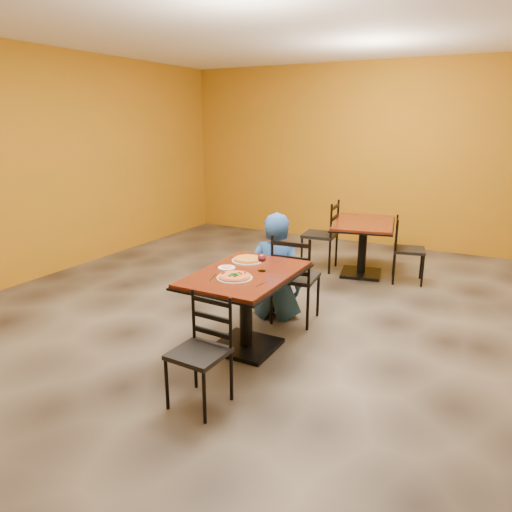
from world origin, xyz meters
The scene contains 20 objects.
floor centered at (0.00, 0.00, 0.00)m, with size 7.00×8.00×0.01m, color black.
ceiling centered at (0.00, 0.00, 3.00)m, with size 7.00×8.00×0.01m, color white.
wall_back centered at (0.00, 4.00, 1.50)m, with size 7.00×0.01×3.00m, color #AF6813.
wall_left centered at (-3.50, 0.00, 1.50)m, with size 0.01×8.00×3.00m, color #AF6813.
table_main centered at (0.00, -0.50, 0.56)m, with size 0.83×1.23×0.75m.
table_second centered at (0.33, 2.18, 0.55)m, with size 1.01×1.31×0.75m.
chair_main_near centered at (0.15, -1.47, 0.42)m, with size 0.38×0.38×0.84m, color black, non-canonical shape.
chair_main_far centered at (0.14, 0.32, 0.48)m, with size 0.43×0.43×0.96m, color black, non-canonical shape.
chair_second_left centered at (-0.30, 2.18, 0.49)m, with size 0.45×0.45×0.99m, color black, non-canonical shape.
chair_second_right centered at (0.95, 2.18, 0.43)m, with size 0.39×0.39×0.86m, color black, non-canonical shape.
diner centered at (-0.10, 0.34, 0.57)m, with size 0.58×0.38×1.15m, color navy.
plate_main centered at (0.00, -0.70, 0.76)m, with size 0.31×0.31×0.01m, color white.
pizza_main centered at (0.00, -0.70, 0.77)m, with size 0.28×0.28×0.02m, color #9C190B.
plate_far centered at (-0.15, -0.18, 0.76)m, with size 0.31×0.31×0.01m, color white.
pizza_far centered at (-0.15, -0.18, 0.77)m, with size 0.28×0.28×0.02m, color gold.
side_plate centered at (-0.21, -0.48, 0.76)m, with size 0.16×0.16×0.01m, color white.
dip centered at (-0.21, -0.48, 0.76)m, with size 0.09×0.09×0.01m, color tan.
wine_glass centered at (0.11, -0.40, 0.84)m, with size 0.08×0.08×0.18m, color white, non-canonical shape.
fork centered at (-0.17, -0.78, 0.75)m, with size 0.01×0.19×0.00m, color silver.
knife centered at (0.29, -0.71, 0.75)m, with size 0.01×0.21×0.00m, color silver.
Camera 1 is at (2.00, -4.03, 2.06)m, focal length 33.23 mm.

